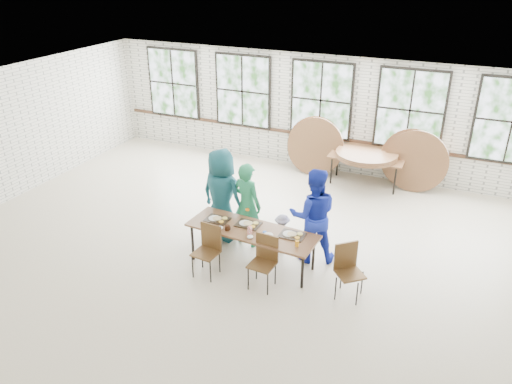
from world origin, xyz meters
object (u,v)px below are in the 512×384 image
chair_near_right (265,257)px  storage_table (366,159)px  chair_near_left (209,246)px  dining_table (252,232)px

chair_near_right → storage_table: bearing=86.5°
chair_near_left → storage_table: 5.20m
chair_near_left → chair_near_right: bearing=9.4°
chair_near_right → chair_near_left: bearing=-172.1°
chair_near_left → chair_near_right: same height
dining_table → storage_table: 4.51m
dining_table → chair_near_left: size_ratio=2.58×
storage_table → chair_near_left: bearing=-109.7°
chair_near_left → chair_near_right: 1.05m
dining_table → chair_near_left: chair_near_left is taller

